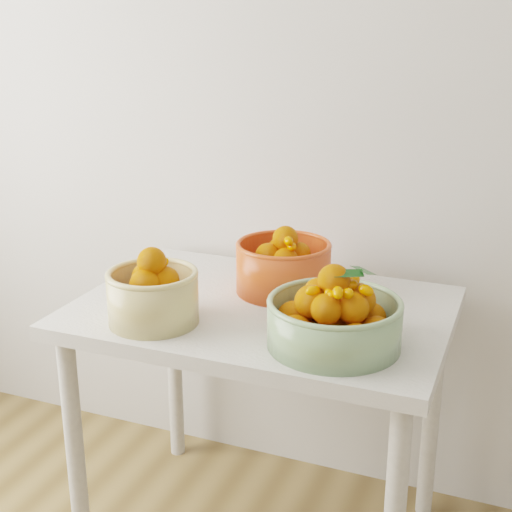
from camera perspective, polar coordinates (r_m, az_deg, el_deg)
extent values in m
cube|color=silver|center=(2.11, 12.62, 14.19)|extent=(4.00, 0.04, 2.70)
cube|color=silver|center=(1.95, 0.52, -4.52)|extent=(1.00, 0.70, 0.04)
cylinder|color=silver|center=(2.09, -14.26, -15.02)|extent=(0.05, 0.05, 0.71)
cylinder|color=silver|center=(2.52, -6.54, -8.53)|extent=(0.05, 0.05, 0.71)
cylinder|color=silver|center=(2.28, 13.87, -12.07)|extent=(0.05, 0.05, 0.71)
cylinder|color=#D9C17F|center=(1.83, -8.23, -3.35)|extent=(0.24, 0.24, 0.13)
torus|color=#D9C17F|center=(1.81, -8.33, -1.42)|extent=(0.24, 0.24, 0.02)
sphere|color=#D1660C|center=(1.81, -6.57, -4.00)|extent=(0.07, 0.07, 0.07)
sphere|color=#EF5F00|center=(1.87, -6.86, -3.23)|extent=(0.08, 0.08, 0.08)
sphere|color=#EF5F00|center=(1.89, -8.90, -3.14)|extent=(0.07, 0.07, 0.07)
sphere|color=#EF5F00|center=(1.83, -10.05, -3.92)|extent=(0.08, 0.08, 0.08)
sphere|color=#EF5F00|center=(1.78, -8.60, -4.45)|extent=(0.07, 0.07, 0.07)
sphere|color=#EF5F00|center=(1.84, -8.22, -3.74)|extent=(0.08, 0.08, 0.08)
sphere|color=#EF5F00|center=(1.81, -7.28, -1.96)|extent=(0.07, 0.07, 0.07)
sphere|color=#EF5F00|center=(1.84, -8.74, -1.67)|extent=(0.08, 0.08, 0.08)
sphere|color=#EF5F00|center=(1.79, -8.88, -2.29)|extent=(0.08, 0.08, 0.08)
sphere|color=#EF5F00|center=(1.80, -8.34, -0.44)|extent=(0.07, 0.07, 0.07)
ellipsoid|color=#F26C00|center=(1.81, -7.51, -0.55)|extent=(0.04, 0.05, 0.04)
ellipsoid|color=#F26C00|center=(1.80, -8.15, -0.23)|extent=(0.05, 0.05, 0.04)
cylinder|color=#87A978|center=(1.70, 6.27, -5.45)|extent=(0.39, 0.39, 0.11)
torus|color=#87A978|center=(1.68, 6.33, -3.71)|extent=(0.39, 0.39, 0.02)
sphere|color=#EF5F00|center=(1.68, 9.60, -6.05)|extent=(0.08, 0.08, 0.08)
sphere|color=#EF5F00|center=(1.75, 9.13, -4.92)|extent=(0.08, 0.08, 0.08)
sphere|color=#EF5F00|center=(1.79, 7.06, -4.28)|extent=(0.07, 0.07, 0.07)
sphere|color=#EF5F00|center=(1.78, 4.58, -4.34)|extent=(0.09, 0.09, 0.09)
sphere|color=#EF5F00|center=(1.73, 3.03, -5.01)|extent=(0.09, 0.09, 0.09)
sphere|color=#EF5F00|center=(1.65, 3.18, -6.13)|extent=(0.08, 0.08, 0.08)
sphere|color=#EF5F00|center=(1.61, 5.22, -6.90)|extent=(0.08, 0.08, 0.08)
sphere|color=#EF5F00|center=(1.62, 8.06, -6.85)|extent=(0.09, 0.09, 0.09)
sphere|color=#EF5F00|center=(1.70, 6.26, -5.53)|extent=(0.08, 0.08, 0.08)
sphere|color=#EF5F00|center=(1.69, 8.21, -3.51)|extent=(0.08, 0.08, 0.08)
sphere|color=#EF5F00|center=(1.73, 6.74, -2.92)|extent=(0.08, 0.08, 0.08)
sphere|color=#EF5F00|center=(1.71, 5.09, -3.02)|extent=(0.08, 0.08, 0.08)
sphere|color=#EF5F00|center=(1.66, 4.45, -3.67)|extent=(0.08, 0.08, 0.08)
sphere|color=#EF5F00|center=(1.63, 5.66, -4.25)|extent=(0.07, 0.07, 0.07)
sphere|color=#EF5F00|center=(1.64, 7.75, -4.13)|extent=(0.07, 0.07, 0.07)
sphere|color=#EF5F00|center=(1.65, 6.26, -1.94)|extent=(0.08, 0.08, 0.08)
ellipsoid|color=#F26C00|center=(1.70, 6.97, -1.52)|extent=(0.04, 0.05, 0.04)
ellipsoid|color=#F26C00|center=(1.68, 4.63, -2.75)|extent=(0.04, 0.03, 0.03)
ellipsoid|color=#F26C00|center=(1.63, 5.96, -2.85)|extent=(0.03, 0.04, 0.04)
ellipsoid|color=#F26C00|center=(1.66, 7.58, -2.33)|extent=(0.04, 0.03, 0.04)
ellipsoid|color=#F26C00|center=(1.60, 7.35, -3.01)|extent=(0.05, 0.05, 0.04)
ellipsoid|color=#F26C00|center=(1.59, 6.58, -2.93)|extent=(0.04, 0.05, 0.04)
ellipsoid|color=#F26C00|center=(1.64, 4.58, -2.82)|extent=(0.05, 0.05, 0.03)
ellipsoid|color=#F26C00|center=(1.67, 6.72, -2.66)|extent=(0.05, 0.05, 0.04)
ellipsoid|color=#F26C00|center=(1.69, 5.77, -1.47)|extent=(0.04, 0.05, 0.03)
ellipsoid|color=#F26C00|center=(1.66, 7.15, -2.26)|extent=(0.05, 0.04, 0.04)
ellipsoid|color=#F26C00|center=(1.62, 6.12, -3.18)|extent=(0.04, 0.04, 0.03)
ellipsoid|color=#F26C00|center=(1.65, 6.50, -1.68)|extent=(0.04, 0.05, 0.04)
ellipsoid|color=#F26C00|center=(1.63, 8.80, -2.73)|extent=(0.04, 0.04, 0.04)
ellipsoid|color=#F26C00|center=(1.72, 7.84, -1.97)|extent=(0.04, 0.05, 0.04)
cylinder|color=#ED431B|center=(2.02, 2.20, -0.97)|extent=(0.27, 0.27, 0.14)
torus|color=#ED431B|center=(2.00, 2.22, 0.91)|extent=(0.28, 0.28, 0.01)
sphere|color=#D1660C|center=(2.00, 4.32, -1.84)|extent=(0.07, 0.07, 0.07)
sphere|color=#EF5F00|center=(2.07, 3.96, -1.07)|extent=(0.07, 0.07, 0.07)
sphere|color=#EF5F00|center=(2.10, 1.69, -0.78)|extent=(0.08, 0.08, 0.08)
sphere|color=#EF5F00|center=(2.05, 0.08, -1.23)|extent=(0.07, 0.07, 0.07)
sphere|color=#EF5F00|center=(1.98, 0.49, -2.03)|extent=(0.07, 0.07, 0.07)
sphere|color=#EF5F00|center=(1.95, 2.53, -2.31)|extent=(0.07, 0.07, 0.07)
sphere|color=#EF5F00|center=(2.03, 2.19, -1.51)|extent=(0.07, 0.07, 0.07)
sphere|color=#EF5F00|center=(2.02, 3.44, 0.14)|extent=(0.07, 0.07, 0.07)
sphere|color=#EF5F00|center=(2.05, 1.99, 0.46)|extent=(0.08, 0.08, 0.08)
sphere|color=#EF5F00|center=(2.00, 0.97, 0.00)|extent=(0.07, 0.07, 0.07)
sphere|color=#EF5F00|center=(1.97, 2.40, -0.33)|extent=(0.07, 0.07, 0.07)
sphere|color=#EF5F00|center=(1.99, 2.37, 1.40)|extent=(0.07, 0.07, 0.07)
ellipsoid|color=#F26C00|center=(2.00, 1.84, 0.69)|extent=(0.04, 0.04, 0.03)
ellipsoid|color=#F26C00|center=(2.00, 1.81, 0.65)|extent=(0.05, 0.05, 0.04)
ellipsoid|color=#F26C00|center=(1.94, 2.62, 1.21)|extent=(0.04, 0.05, 0.03)
ellipsoid|color=#F26C00|center=(2.00, 2.25, 1.39)|extent=(0.04, 0.04, 0.04)
ellipsoid|color=#F26C00|center=(1.95, 2.86, 0.78)|extent=(0.05, 0.05, 0.04)
ellipsoid|color=#F26C00|center=(1.99, 2.45, 1.45)|extent=(0.04, 0.04, 0.03)
ellipsoid|color=#F26C00|center=(1.99, 2.58, 0.61)|extent=(0.05, 0.04, 0.04)
ellipsoid|color=#F26C00|center=(1.99, 2.16, 1.16)|extent=(0.04, 0.05, 0.04)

